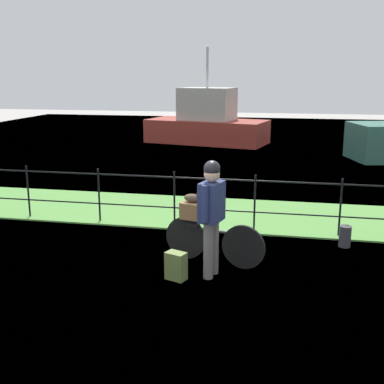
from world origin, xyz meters
name	(u,v)px	position (x,y,z in m)	size (l,w,h in m)	color
ground_plane	(137,276)	(0.00, 0.00, 0.00)	(60.00, 60.00, 0.00)	#9E9993
grass_strip	(186,211)	(0.00, 3.36, 0.01)	(27.00, 2.40, 0.03)	#569342
harbor_water	(230,154)	(0.00, 11.07, 0.00)	(30.00, 30.00, 0.00)	slate
iron_fence	(174,195)	(0.00, 2.36, 0.61)	(18.04, 0.04, 1.06)	black
bicycle_main	(213,241)	(0.99, 0.72, 0.35)	(1.58, 0.44, 0.67)	black
wooden_crate	(193,210)	(0.66, 0.81, 0.80)	(0.33, 0.26, 0.25)	brown
terrier_dog	(194,198)	(0.68, 0.80, 1.00)	(0.32, 0.20, 0.18)	#4C3D2D
cyclist_person	(212,208)	(1.04, 0.25, 1.00)	(0.35, 0.53, 1.68)	slate
backpack_on_paving	(176,266)	(0.58, 0.02, 0.20)	(0.28, 0.18, 0.40)	olive
mooring_bollard	(345,236)	(3.05, 1.86, 0.18)	(0.20, 0.20, 0.36)	#38383D
moored_boat_near	(207,123)	(-1.30, 13.72, 0.82)	(5.24, 3.13, 3.86)	#9E3328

